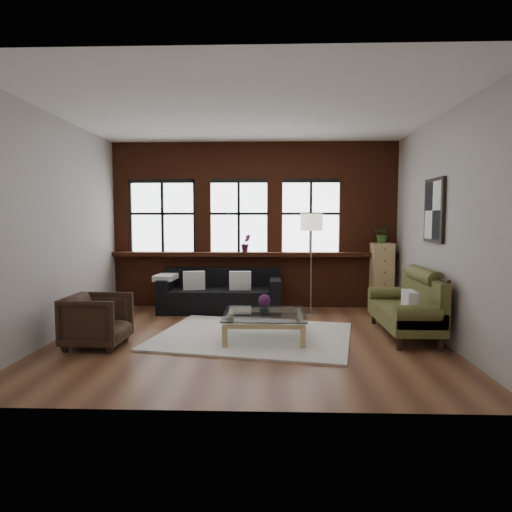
{
  "coord_description": "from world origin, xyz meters",
  "views": [
    {
      "loc": [
        0.35,
        -6.47,
        1.74
      ],
      "look_at": [
        0.1,
        0.6,
        1.15
      ],
      "focal_mm": 32.0,
      "sensor_mm": 36.0,
      "label": 1
    }
  ],
  "objects_px": {
    "drawer_chest": "(382,276)",
    "floor_lamp": "(311,260)",
    "vase": "(264,308)",
    "dark_sofa": "(221,290)",
    "vintage_settee": "(404,304)",
    "coffee_table": "(264,327)",
    "armchair": "(97,320)"
  },
  "relations": [
    {
      "from": "vase",
      "to": "drawer_chest",
      "type": "relative_size",
      "value": 0.12
    },
    {
      "from": "drawer_chest",
      "to": "floor_lamp",
      "type": "bearing_deg",
      "value": -164.86
    },
    {
      "from": "drawer_chest",
      "to": "floor_lamp",
      "type": "relative_size",
      "value": 0.64
    },
    {
      "from": "armchair",
      "to": "drawer_chest",
      "type": "relative_size",
      "value": 0.62
    },
    {
      "from": "vintage_settee",
      "to": "armchair",
      "type": "xyz_separation_m",
      "value": [
        -4.31,
        -0.72,
        -0.12
      ]
    },
    {
      "from": "armchair",
      "to": "floor_lamp",
      "type": "height_order",
      "value": "floor_lamp"
    },
    {
      "from": "vase",
      "to": "drawer_chest",
      "type": "distance_m",
      "value": 3.12
    },
    {
      "from": "coffee_table",
      "to": "floor_lamp",
      "type": "relative_size",
      "value": 0.59
    },
    {
      "from": "vintage_settee",
      "to": "armchair",
      "type": "distance_m",
      "value": 4.38
    },
    {
      "from": "vintage_settee",
      "to": "vase",
      "type": "relative_size",
      "value": 11.61
    },
    {
      "from": "armchair",
      "to": "vase",
      "type": "distance_m",
      "value": 2.3
    },
    {
      "from": "coffee_table",
      "to": "floor_lamp",
      "type": "xyz_separation_m",
      "value": [
        0.82,
        1.84,
        0.8
      ]
    },
    {
      "from": "vase",
      "to": "dark_sofa",
      "type": "bearing_deg",
      "value": 113.73
    },
    {
      "from": "floor_lamp",
      "to": "coffee_table",
      "type": "bearing_deg",
      "value": -114.0
    },
    {
      "from": "dark_sofa",
      "to": "vase",
      "type": "xyz_separation_m",
      "value": [
        0.85,
        -1.93,
        0.05
      ]
    },
    {
      "from": "dark_sofa",
      "to": "vintage_settee",
      "type": "relative_size",
      "value": 1.25
    },
    {
      "from": "drawer_chest",
      "to": "floor_lamp",
      "type": "height_order",
      "value": "floor_lamp"
    },
    {
      "from": "dark_sofa",
      "to": "armchair",
      "type": "xyz_separation_m",
      "value": [
        -1.41,
        -2.38,
        -0.05
      ]
    },
    {
      "from": "coffee_table",
      "to": "floor_lamp",
      "type": "distance_m",
      "value": 2.17
    },
    {
      "from": "dark_sofa",
      "to": "vintage_settee",
      "type": "height_order",
      "value": "vintage_settee"
    },
    {
      "from": "drawer_chest",
      "to": "armchair",
      "type": "bearing_deg",
      "value": -149.09
    },
    {
      "from": "coffee_table",
      "to": "drawer_chest",
      "type": "xyz_separation_m",
      "value": [
        2.19,
        2.22,
        0.45
      ]
    },
    {
      "from": "armchair",
      "to": "drawer_chest",
      "type": "xyz_separation_m",
      "value": [
        4.45,
        2.66,
        0.28
      ]
    },
    {
      "from": "dark_sofa",
      "to": "floor_lamp",
      "type": "bearing_deg",
      "value": -2.91
    },
    {
      "from": "vintage_settee",
      "to": "vase",
      "type": "distance_m",
      "value": 2.08
    },
    {
      "from": "armchair",
      "to": "floor_lamp",
      "type": "xyz_separation_m",
      "value": [
        3.08,
        2.29,
        0.63
      ]
    },
    {
      "from": "dark_sofa",
      "to": "floor_lamp",
      "type": "relative_size",
      "value": 1.13
    },
    {
      "from": "coffee_table",
      "to": "floor_lamp",
      "type": "bearing_deg",
      "value": 66.0
    },
    {
      "from": "vase",
      "to": "floor_lamp",
      "type": "height_order",
      "value": "floor_lamp"
    },
    {
      "from": "vintage_settee",
      "to": "dark_sofa",
      "type": "bearing_deg",
      "value": 150.31
    },
    {
      "from": "dark_sofa",
      "to": "floor_lamp",
      "type": "height_order",
      "value": "floor_lamp"
    },
    {
      "from": "dark_sofa",
      "to": "vase",
      "type": "bearing_deg",
      "value": -66.27
    }
  ]
}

